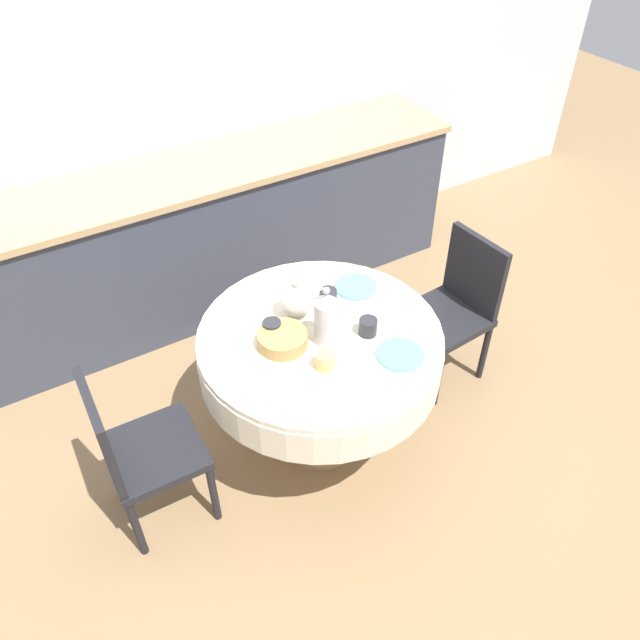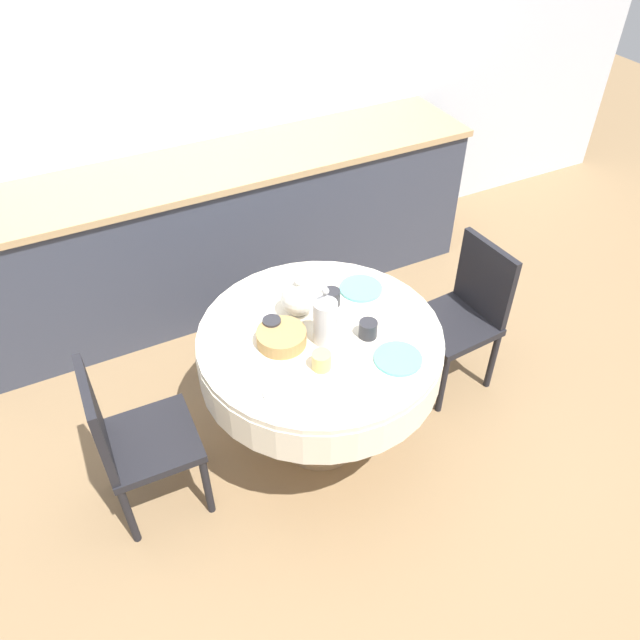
{
  "view_description": "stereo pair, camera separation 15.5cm",
  "coord_description": "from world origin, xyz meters",
  "px_view_note": "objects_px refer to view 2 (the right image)",
  "views": [
    {
      "loc": [
        -1.07,
        -1.77,
        2.63
      ],
      "look_at": [
        0.0,
        0.0,
        0.81
      ],
      "focal_mm": 35.0,
      "sensor_mm": 36.0,
      "label": 1
    },
    {
      "loc": [
        -0.93,
        -1.85,
        2.63
      ],
      "look_at": [
        0.0,
        0.0,
        0.81
      ],
      "focal_mm": 35.0,
      "sensor_mm": 36.0,
      "label": 2
    }
  ],
  "objects_px": {
    "chair_left": "(465,310)",
    "teapot": "(299,299)",
    "coffee_carafe": "(325,318)",
    "chair_right": "(131,438)"
  },
  "relations": [
    {
      "from": "chair_left",
      "to": "teapot",
      "type": "distance_m",
      "value": 0.99
    },
    {
      "from": "coffee_carafe",
      "to": "chair_right",
      "type": "bearing_deg",
      "value": 175.15
    },
    {
      "from": "chair_right",
      "to": "coffee_carafe",
      "type": "distance_m",
      "value": 0.98
    },
    {
      "from": "chair_right",
      "to": "teapot",
      "type": "xyz_separation_m",
      "value": [
        0.87,
        0.14,
        0.35
      ]
    },
    {
      "from": "chair_left",
      "to": "teapot",
      "type": "xyz_separation_m",
      "value": [
        -0.93,
        0.1,
        0.35
      ]
    },
    {
      "from": "chair_left",
      "to": "coffee_carafe",
      "type": "bearing_deg",
      "value": 93.2
    },
    {
      "from": "chair_left",
      "to": "chair_right",
      "type": "relative_size",
      "value": 1.0
    },
    {
      "from": "chair_left",
      "to": "chair_right",
      "type": "bearing_deg",
      "value": 87.05
    },
    {
      "from": "chair_right",
      "to": "teapot",
      "type": "bearing_deg",
      "value": 100.64
    },
    {
      "from": "chair_right",
      "to": "coffee_carafe",
      "type": "height_order",
      "value": "coffee_carafe"
    }
  ]
}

